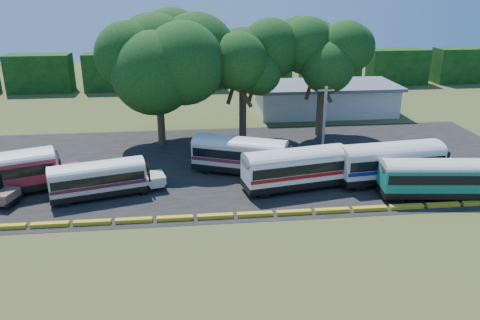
{
  "coord_description": "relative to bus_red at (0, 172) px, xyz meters",
  "views": [
    {
      "loc": [
        0.01,
        -30.33,
        16.51
      ],
      "look_at": [
        3.92,
        6.0,
        2.7
      ],
      "focal_mm": 35.0,
      "sensor_mm": 36.0,
      "label": 1
    }
  ],
  "objects": [
    {
      "name": "ground",
      "position": [
        15.72,
        -6.96,
        -2.08
      ],
      "size": [
        160.0,
        160.0,
        0.0
      ],
      "primitive_type": "plane",
      "color": "#34531B",
      "rests_on": "ground"
    },
    {
      "name": "utility_pole",
      "position": [
        28.77,
        6.11,
        1.63
      ],
      "size": [
        1.6,
        0.3,
        7.21
      ],
      "color": "gray",
      "rests_on": "ground"
    },
    {
      "name": "bus_teal",
      "position": [
        35.19,
        -4.27,
        -0.18
      ],
      "size": [
        10.29,
        3.56,
        3.31
      ],
      "rotation": [
        0.0,
        0.0,
        -0.11
      ],
      "color": "black",
      "rests_on": "ground"
    },
    {
      "name": "bus_red",
      "position": [
        0.0,
        0.0,
        0.0
      ],
      "size": [
        11.31,
        6.32,
        3.63
      ],
      "rotation": [
        0.0,
        0.0,
        0.35
      ],
      "color": "black",
      "rests_on": "ground"
    },
    {
      "name": "curb",
      "position": [
        15.72,
        -5.96,
        -1.93
      ],
      "size": [
        53.7,
        0.45,
        0.3
      ],
      "color": "gold",
      "rests_on": "ground"
    },
    {
      "name": "bus_cream_east",
      "position": [
        20.23,
        2.68,
        -0.13
      ],
      "size": [
        10.69,
        6.32,
        3.45
      ],
      "rotation": [
        0.0,
        0.0,
        -0.39
      ],
      "color": "black",
      "rests_on": "ground"
    },
    {
      "name": "terminal_building",
      "position": [
        33.72,
        23.04,
        -0.05
      ],
      "size": [
        19.0,
        9.0,
        4.0
      ],
      "color": "silver",
      "rests_on": "ground"
    },
    {
      "name": "asphalt_strip",
      "position": [
        16.72,
        5.04,
        -2.07
      ],
      "size": [
        64.0,
        24.0,
        0.02
      ],
      "primitive_type": "cube",
      "color": "black",
      "rests_on": "ground"
    },
    {
      "name": "bus_white_blue",
      "position": [
        33.04,
        -0.85,
        -0.01
      ],
      "size": [
        11.39,
        3.92,
        3.67
      ],
      "rotation": [
        0.0,
        0.0,
        0.11
      ],
      "color": "black",
      "rests_on": "ground"
    },
    {
      "name": "treeline_backdrop",
      "position": [
        15.72,
        41.04,
        0.92
      ],
      "size": [
        130.0,
        4.0,
        6.0
      ],
      "color": "black",
      "rests_on": "ground"
    },
    {
      "name": "tree_east",
      "position": [
        30.37,
        13.37,
        7.33
      ],
      "size": [
        8.06,
        8.06,
        12.46
      ],
      "color": "#362B1B",
      "rests_on": "ground"
    },
    {
      "name": "bus_white_red",
      "position": [
        24.52,
        -1.21,
        -0.07
      ],
      "size": [
        11.15,
        4.63,
        3.56
      ],
      "rotation": [
        0.0,
        0.0,
        0.19
      ],
      "color": "black",
      "rests_on": "ground"
    },
    {
      "name": "tree_west",
      "position": [
        12.43,
        12.15,
        7.73
      ],
      "size": [
        10.82,
        10.82,
        13.82
      ],
      "color": "#362B1B",
      "rests_on": "ground"
    },
    {
      "name": "tree_center",
      "position": [
        21.4,
        12.66,
        7.08
      ],
      "size": [
        8.43,
        8.43,
        12.33
      ],
      "color": "#362B1B",
      "rests_on": "ground"
    },
    {
      "name": "bus_cream_west",
      "position": [
        8.14,
        -1.12,
        -0.36
      ],
      "size": [
        9.52,
        4.58,
        3.04
      ],
      "rotation": [
        0.0,
        0.0,
        0.26
      ],
      "color": "black",
      "rests_on": "ground"
    }
  ]
}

